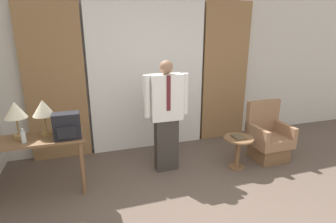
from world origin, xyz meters
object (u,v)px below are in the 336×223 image
at_px(book, 238,137).
at_px(bottle_by_lamp, 23,137).
at_px(desk, 34,149).
at_px(backpack, 67,126).
at_px(side_table, 238,147).
at_px(armchair, 268,139).
at_px(person, 166,113).
at_px(table_lamp_left, 15,111).
at_px(table_lamp_right, 43,109).

bearing_deg(book, bottle_by_lamp, 178.21).
distance_m(desk, backpack, 0.53).
height_order(backpack, side_table, backpack).
height_order(armchair, side_table, armchair).
xyz_separation_m(bottle_by_lamp, person, (1.84, 0.24, 0.05)).
distance_m(bottle_by_lamp, person, 1.86).
xyz_separation_m(bottle_by_lamp, side_table, (2.89, -0.08, -0.51)).
distance_m(table_lamp_left, armchair, 3.72).
relative_size(table_lamp_right, bottle_by_lamp, 2.63).
height_order(table_lamp_right, backpack, table_lamp_right).
xyz_separation_m(table_lamp_left, table_lamp_right, (0.31, 0.00, 0.00)).
xyz_separation_m(desk, person, (1.77, 0.14, 0.25)).
bearing_deg(table_lamp_left, book, -5.34).
bearing_deg(side_table, person, 163.11).
height_order(person, book, person).
bearing_deg(backpack, book, -1.60).
height_order(table_lamp_right, person, person).
height_order(table_lamp_left, side_table, table_lamp_left).
bearing_deg(armchair, book, -167.69).
bearing_deg(person, side_table, -16.89).
xyz_separation_m(table_lamp_right, armchair, (3.32, -0.13, -0.78)).
relative_size(bottle_by_lamp, side_table, 0.35).
bearing_deg(side_table, book, -152.26).
bearing_deg(table_lamp_left, side_table, -5.19).
bearing_deg(table_lamp_right, backpack, -38.42).
distance_m(backpack, armchair, 3.11).
xyz_separation_m(side_table, book, (-0.01, -0.01, 0.18)).
xyz_separation_m(backpack, armchair, (3.06, 0.08, -0.59)).
height_order(table_lamp_left, table_lamp_right, same).
distance_m(table_lamp_right, backpack, 0.38).
xyz_separation_m(bottle_by_lamp, book, (2.88, -0.09, -0.33)).
bearing_deg(backpack, desk, 163.63).
relative_size(backpack, book, 1.60).
bearing_deg(book, table_lamp_left, 174.66).
bearing_deg(armchair, side_table, -168.02).
bearing_deg(desk, armchair, -0.74).
relative_size(table_lamp_left, side_table, 0.91).
distance_m(person, book, 1.15).
xyz_separation_m(armchair, side_table, (-0.65, -0.14, -0.00)).
relative_size(side_table, book, 2.50).
height_order(desk, person, person).
height_order(bottle_by_lamp, backpack, backpack).
bearing_deg(person, armchair, -6.06).
bearing_deg(table_lamp_left, table_lamp_right, 0.00).
bearing_deg(bottle_by_lamp, book, -1.79).
distance_m(table_lamp_right, armchair, 3.41).
bearing_deg(table_lamp_right, person, 1.74).
distance_m(desk, armchair, 3.49).
relative_size(person, side_table, 3.30).
bearing_deg(backpack, table_lamp_left, 159.91).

